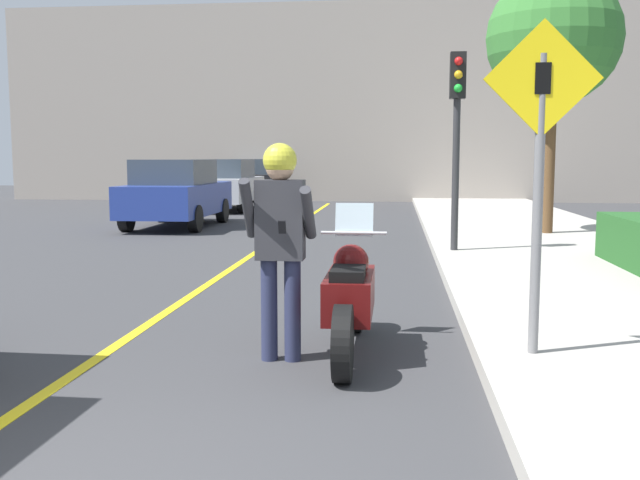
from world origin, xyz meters
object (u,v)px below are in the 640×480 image
(crossing_sign, at_px, (540,156))
(parked_car_black, at_px, (257,179))
(person_biker, at_px, (280,227))
(traffic_light, at_px, (457,113))
(street_tree, at_px, (554,39))
(parked_car_blue, at_px, (177,193))
(parked_car_silver, at_px, (225,184))
(motorcycle, at_px, (350,298))

(crossing_sign, xyz_separation_m, parked_car_black, (-6.80, 23.17, -0.87))
(person_biker, bearing_deg, crossing_sign, -2.24)
(traffic_light, bearing_deg, person_biker, -106.97)
(street_tree, relative_size, parked_car_blue, 1.28)
(parked_car_silver, bearing_deg, person_biker, -74.96)
(motorcycle, distance_m, street_tree, 10.56)
(crossing_sign, relative_size, parked_car_black, 0.63)
(parked_car_black, bearing_deg, crossing_sign, -73.65)
(crossing_sign, distance_m, parked_car_black, 24.16)
(parked_car_silver, bearing_deg, motorcycle, -72.95)
(crossing_sign, height_order, street_tree, street_tree)
(street_tree, bearing_deg, person_biker, -113.45)
(motorcycle, bearing_deg, parked_car_blue, 114.32)
(traffic_light, height_order, street_tree, street_tree)
(motorcycle, xyz_separation_m, crossing_sign, (1.51, -0.37, 1.23))
(motorcycle, height_order, crossing_sign, crossing_sign)
(traffic_light, bearing_deg, crossing_sign, -89.04)
(traffic_light, height_order, parked_car_blue, traffic_light)
(parked_car_black, bearing_deg, traffic_light, -68.12)
(person_biker, height_order, street_tree, street_tree)
(parked_car_blue, xyz_separation_m, parked_car_black, (-0.24, 11.63, 0.00))
(person_biker, bearing_deg, parked_car_silver, 105.04)
(crossing_sign, relative_size, street_tree, 0.49)
(traffic_light, height_order, parked_car_black, traffic_light)
(motorcycle, distance_m, parked_car_silver, 17.72)
(street_tree, distance_m, parked_car_blue, 9.42)
(traffic_light, distance_m, street_tree, 4.14)
(crossing_sign, bearing_deg, traffic_light, 90.96)
(parked_car_silver, bearing_deg, street_tree, -41.28)
(parked_car_silver, bearing_deg, traffic_light, -58.59)
(traffic_light, relative_size, parked_car_blue, 0.79)
(crossing_sign, relative_size, traffic_light, 0.79)
(motorcycle, relative_size, person_biker, 1.21)
(parked_car_blue, bearing_deg, crossing_sign, -60.41)
(parked_car_blue, relative_size, parked_car_silver, 1.00)
(motorcycle, xyz_separation_m, street_tree, (3.57, 9.24, 3.64))
(crossing_sign, height_order, parked_car_silver, crossing_sign)
(traffic_light, xyz_separation_m, parked_car_black, (-6.69, 16.65, -1.61))
(motorcycle, bearing_deg, traffic_light, 77.19)
(traffic_light, bearing_deg, parked_car_blue, 142.03)
(person_biker, relative_size, parked_car_silver, 0.44)
(motorcycle, bearing_deg, person_biker, -152.96)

